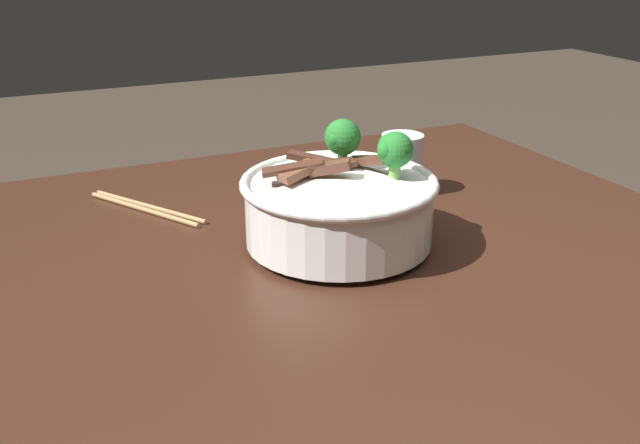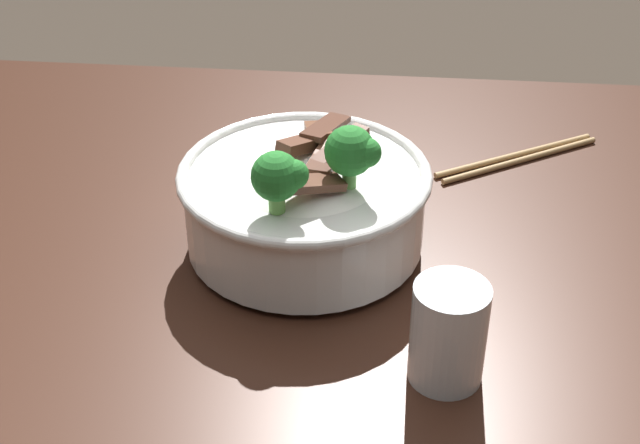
# 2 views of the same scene
# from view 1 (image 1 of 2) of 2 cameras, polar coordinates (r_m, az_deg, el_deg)

# --- Properties ---
(dining_table) EXTENTS (1.17, 0.91, 0.76)m
(dining_table) POSITION_cam_1_polar(r_m,az_deg,el_deg) (0.87, 8.44, -11.80)
(dining_table) COLOR #381E14
(dining_table) RESTS_ON ground
(rice_bowl) EXTENTS (0.24, 0.24, 0.15)m
(rice_bowl) POSITION_cam_1_polar(r_m,az_deg,el_deg) (0.88, 1.57, 1.54)
(rice_bowl) COLOR white
(rice_bowl) RESTS_ON dining_table
(drinking_glass) EXTENTS (0.06, 0.06, 0.09)m
(drinking_glass) POSITION_cam_1_polar(r_m,az_deg,el_deg) (1.08, 6.52, 4.30)
(drinking_glass) COLOR white
(drinking_glass) RESTS_ON dining_table
(chopsticks_pair) EXTENTS (0.19, 0.13, 0.01)m
(chopsticks_pair) POSITION_cam_1_polar(r_m,az_deg,el_deg) (1.05, -13.73, 1.10)
(chopsticks_pair) COLOR #9E7A4C
(chopsticks_pair) RESTS_ON dining_table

